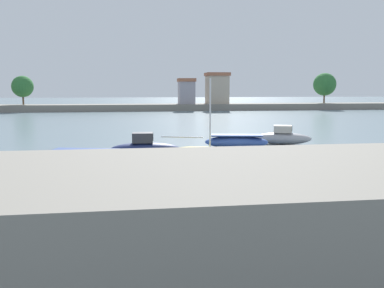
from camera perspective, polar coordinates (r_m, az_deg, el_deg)
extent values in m
plane|color=slate|center=(22.03, 15.00, -5.19)|extent=(400.00, 400.00, 0.00)
ellipsoid|color=#3856A8|center=(27.01, -13.92, -1.94)|extent=(5.18, 2.67, 0.84)
cube|color=navy|center=(26.93, -13.95, -0.87)|extent=(4.15, 2.19, 0.18)
ellipsoid|color=navy|center=(30.10, -6.23, -0.70)|extent=(4.95, 1.82, 0.96)
cube|color=#333338|center=(30.00, -6.58, 0.85)|extent=(1.48, 1.16, 0.69)
cube|color=black|center=(29.98, -5.24, 0.99)|extent=(0.14, 0.97, 0.48)
ellipsoid|color=yellow|center=(28.43, 1.47, -1.23)|extent=(5.77, 3.62, 0.87)
cylinder|color=silver|center=(28.10, 2.43, 4.16)|extent=(0.10, 0.10, 4.49)
cylinder|color=#B7B7BC|center=(28.50, -1.34, 0.92)|extent=(2.71, 0.93, 0.08)
ellipsoid|color=#3856A8|center=(34.04, 5.93, 0.26)|extent=(5.23, 2.65, 0.97)
cube|color=navy|center=(33.98, 5.94, 1.16)|extent=(4.20, 2.19, 0.11)
ellipsoid|color=#9E9EA3|center=(36.94, 11.86, 0.73)|extent=(5.10, 3.04, 1.01)
cube|color=#BCB2A3|center=(36.86, 11.95, 1.97)|extent=(1.77, 1.60, 0.60)
cube|color=black|center=(36.88, 13.09, 2.03)|extent=(0.42, 1.04, 0.42)
sphere|color=red|center=(41.16, 11.43, 0.97)|extent=(0.36, 0.36, 0.36)
sphere|color=red|center=(21.26, -3.41, -4.87)|extent=(0.39, 0.39, 0.39)
cube|color=gray|center=(91.18, -3.21, 4.90)|extent=(115.69, 6.09, 1.36)
cube|color=#99939E|center=(91.51, -0.74, 6.82)|extent=(3.33, 3.33, 4.69)
cube|color=#995B42|center=(91.52, -0.74, 8.51)|extent=(3.66, 3.67, 0.70)
cube|color=#B2A38E|center=(93.17, 3.35, 7.20)|extent=(4.41, 4.63, 5.93)
cube|color=#995B42|center=(93.22, 3.36, 9.24)|extent=(4.85, 5.10, 0.70)
cylinder|color=brown|center=(93.87, -21.52, 5.48)|extent=(0.36, 0.36, 1.94)
sphere|color=#2D6B33|center=(93.84, -21.60, 7.12)|extent=(4.32, 4.32, 4.32)
cylinder|color=brown|center=(101.40, 17.15, 5.83)|extent=(0.36, 0.36, 2.15)
sphere|color=#2D6B33|center=(101.38, 17.22, 7.58)|extent=(5.05, 5.05, 5.05)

